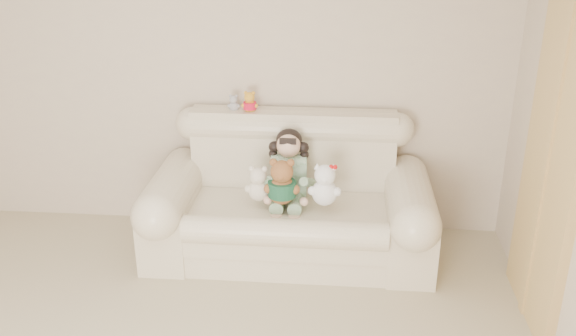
# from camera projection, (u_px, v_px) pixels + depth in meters

# --- Properties ---
(wall_back) EXTENTS (4.50, 0.00, 4.50)m
(wall_back) POSITION_uv_depth(u_px,v_px,m) (217.00, 69.00, 4.83)
(wall_back) COLOR #C4AF9C
(wall_back) RESTS_ON ground
(sofa) EXTENTS (2.10, 0.95, 1.03)m
(sofa) POSITION_uv_depth(u_px,v_px,m) (289.00, 192.00, 4.62)
(sofa) COLOR #BEAF99
(sofa) RESTS_ON floor
(door_panel) EXTENTS (0.06, 0.90, 2.10)m
(door_panel) POSITION_uv_depth(u_px,v_px,m) (552.00, 163.00, 3.73)
(door_panel) COLOR #AA7E48
(door_panel) RESTS_ON floor
(seated_child) EXTENTS (0.37, 0.44, 0.55)m
(seated_child) POSITION_uv_depth(u_px,v_px,m) (289.00, 165.00, 4.62)
(seated_child) COLOR #256A29
(seated_child) RESTS_ON sofa
(brown_teddy) EXTENTS (0.30, 0.26, 0.40)m
(brown_teddy) POSITION_uv_depth(u_px,v_px,m) (282.00, 177.00, 4.41)
(brown_teddy) COLOR brown
(brown_teddy) RESTS_ON sofa
(white_cat) EXTENTS (0.25, 0.20, 0.37)m
(white_cat) POSITION_uv_depth(u_px,v_px,m) (325.00, 180.00, 4.40)
(white_cat) COLOR white
(white_cat) RESTS_ON sofa
(cream_teddy) EXTENTS (0.22, 0.18, 0.31)m
(cream_teddy) POSITION_uv_depth(u_px,v_px,m) (258.00, 180.00, 4.47)
(cream_teddy) COLOR white
(cream_teddy) RESTS_ON sofa
(yellow_mini_bear) EXTENTS (0.13, 0.10, 0.20)m
(yellow_mini_bear) POSITION_uv_depth(u_px,v_px,m) (250.00, 100.00, 4.73)
(yellow_mini_bear) COLOR yellow
(yellow_mini_bear) RESTS_ON sofa
(grey_mini_plush) EXTENTS (0.12, 0.10, 0.16)m
(grey_mini_plush) POSITION_uv_depth(u_px,v_px,m) (234.00, 102.00, 4.76)
(grey_mini_plush) COLOR #A9A9B0
(grey_mini_plush) RESTS_ON sofa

